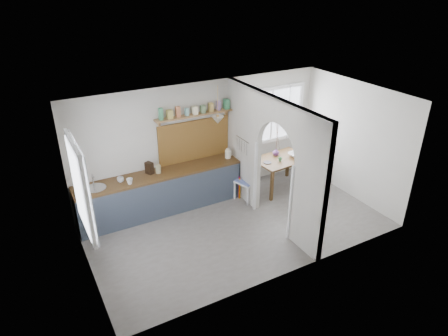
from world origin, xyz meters
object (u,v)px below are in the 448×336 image
chair_right (310,162)px  kettle (228,153)px  chair_left (247,180)px  vase (276,152)px  dining_table (280,173)px

chair_right → kettle: 2.24m
chair_left → vase: chair_left is taller
chair_left → vase: size_ratio=5.74×
dining_table → kettle: size_ratio=5.70×
dining_table → chair_right: chair_right is taller
dining_table → chair_right: size_ratio=1.43×
chair_right → kettle: kettle is taller
kettle → vase: 1.22m
chair_left → chair_right: 1.91m
dining_table → chair_right: bearing=-1.3°
chair_left → kettle: (-0.24, 0.44, 0.54)m
dining_table → vase: (-0.01, 0.21, 0.46)m
chair_right → vase: size_ratio=5.26×
chair_left → chair_right: size_ratio=1.09×
chair_left → kettle: 0.74m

